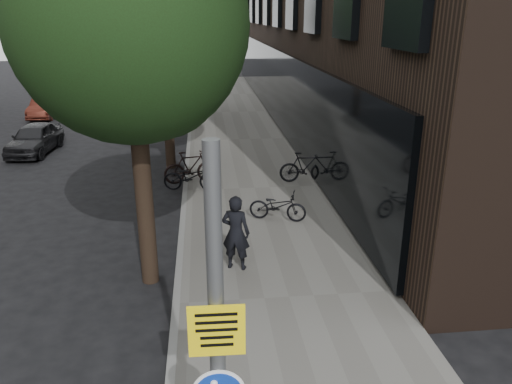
{
  "coord_description": "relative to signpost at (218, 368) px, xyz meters",
  "views": [
    {
      "loc": [
        -1.34,
        -5.26,
        5.49
      ],
      "look_at": [
        -0.3,
        4.39,
        2.0
      ],
      "focal_mm": 35.0,
      "sensor_mm": 36.0,
      "label": 1
    }
  ],
  "objects": [
    {
      "name": "sidewalk",
      "position": [
        1.54,
        11.4,
        -2.3
      ],
      "size": [
        4.5,
        60.0,
        0.12
      ],
      "primitive_type": "cube",
      "color": "#62605B",
      "rests_on": "ground"
    },
    {
      "name": "curb_edge",
      "position": [
        -0.71,
        11.4,
        -2.29
      ],
      "size": [
        0.15,
        60.0,
        0.13
      ],
      "primitive_type": "cube",
      "color": "slate",
      "rests_on": "ground"
    },
    {
      "name": "street_tree_near",
      "position": [
        -1.24,
        6.04,
        2.75
      ],
      "size": [
        4.4,
        4.4,
        7.5
      ],
      "color": "black",
      "rests_on": "ground"
    },
    {
      "name": "street_tree_mid",
      "position": [
        -1.24,
        14.54,
        2.75
      ],
      "size": [
        5.0,
        5.0,
        7.8
      ],
      "color": "black",
      "rests_on": "ground"
    },
    {
      "name": "street_tree_far",
      "position": [
        -1.24,
        23.54,
        2.75
      ],
      "size": [
        5.0,
        5.0,
        7.8
      ],
      "color": "black",
      "rests_on": "ground"
    },
    {
      "name": "signpost",
      "position": [
        0.0,
        0.0,
        0.0
      ],
      "size": [
        0.51,
        0.15,
        4.43
      ],
      "rotation": [
        0.0,
        0.0,
        -0.03
      ],
      "color": "#595B5E",
      "rests_on": "sidewalk"
    },
    {
      "name": "pedestrian",
      "position": [
        0.57,
        6.06,
        -1.38
      ],
      "size": [
        0.73,
        0.59,
        1.71
      ],
      "primitive_type": "imported",
      "rotation": [
        0.0,
        0.0,
        2.8
      ],
      "color": "black",
      "rests_on": "sidewalk"
    },
    {
      "name": "parked_bike_facade_near",
      "position": [
        1.89,
        8.67,
        -1.83
      ],
      "size": [
        1.66,
        1.03,
        0.83
      ],
      "primitive_type": "imported",
      "rotation": [
        0.0,
        0.0,
        1.24
      ],
      "color": "black",
      "rests_on": "sidewalk"
    },
    {
      "name": "parked_bike_facade_far",
      "position": [
        3.29,
        11.84,
        -1.72
      ],
      "size": [
        1.74,
        0.57,
        1.03
      ],
      "primitive_type": "imported",
      "rotation": [
        0.0,
        0.0,
        1.52
      ],
      "color": "black",
      "rests_on": "sidewalk"
    },
    {
      "name": "parked_bike_curb_near",
      "position": [
        -0.51,
        11.38,
        -1.78
      ],
      "size": [
        1.82,
        0.89,
        0.92
      ],
      "primitive_type": "imported",
      "rotation": [
        0.0,
        0.0,
        1.41
      ],
      "color": "black",
      "rests_on": "sidewalk"
    },
    {
      "name": "parked_bike_curb_far",
      "position": [
        -0.51,
        12.17,
        -1.7
      ],
      "size": [
        1.87,
        0.86,
        1.09
      ],
      "primitive_type": "imported",
      "rotation": [
        0.0,
        0.0,
        1.77
      ],
      "color": "black",
      "rests_on": "sidewalk"
    },
    {
      "name": "parked_car_near",
      "position": [
        -7.0,
        17.11,
        -1.75
      ],
      "size": [
        1.75,
        3.71,
        1.23
      ],
      "primitive_type": "imported",
      "rotation": [
        0.0,
        0.0,
        -0.08
      ],
      "color": "black",
      "rests_on": "ground"
    },
    {
      "name": "parked_car_mid",
      "position": [
        -8.75,
        24.83,
        -1.79
      ],
      "size": [
        1.25,
        3.44,
        1.13
      ],
      "primitive_type": "imported",
      "rotation": [
        0.0,
        0.0,
        0.02
      ],
      "color": "maroon",
      "rests_on": "ground"
    },
    {
      "name": "parked_car_far",
      "position": [
        -8.48,
        29.18,
        -1.74
      ],
      "size": [
        2.26,
        4.46,
        1.24
      ],
      "primitive_type": "imported",
      "rotation": [
        0.0,
        0.0,
        -0.13
      ],
      "color": "#1C2032",
      "rests_on": "ground"
    }
  ]
}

